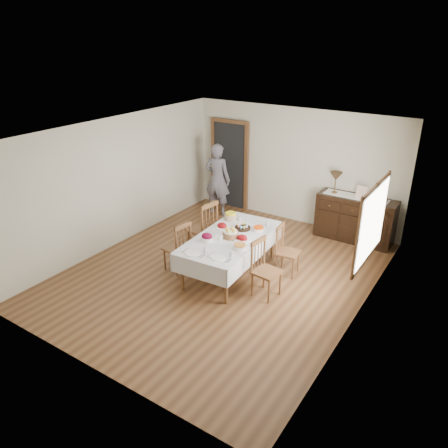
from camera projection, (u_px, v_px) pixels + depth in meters
The scene contains 26 objects.
ground at pixel (221, 273), 8.06m from camera, with size 6.00×6.00×0.00m, color brown.
room_shell at pixel (227, 181), 7.78m from camera, with size 5.02×6.02×2.65m.
dining_table at pixel (230, 241), 7.80m from camera, with size 1.22×2.21×0.74m.
chair_left_near at pixel (179, 246), 7.93m from camera, with size 0.47×0.47×0.99m.
chair_left_far at pixel (204, 228), 8.51m from camera, with size 0.54×0.54×1.13m.
chair_right_near at pixel (264, 268), 7.21m from camera, with size 0.46×0.46×1.00m.
chair_right_far at pixel (286, 249), 7.88m from camera, with size 0.43×0.43×0.94m.
sideboard at pixel (355, 219), 9.15m from camera, with size 1.60×0.58×0.96m.
person at pixel (218, 177), 10.31m from camera, with size 0.58×0.37×1.84m, color slate.
bread_basket at pixel (230, 234), 7.70m from camera, with size 0.28×0.28×0.18m.
egg_basket at pixel (243, 227), 8.04m from camera, with size 0.29×0.29×0.10m.
ham_platter_a at pixel (222, 226), 8.10m from camera, with size 0.28×0.28×0.11m.
ham_platter_b at pixel (242, 238), 7.63m from camera, with size 0.31×0.31×0.11m.
beet_bowl at pixel (207, 238), 7.57m from camera, with size 0.21×0.21×0.15m.
carrot_bowl at pixel (259, 229), 7.97m from camera, with size 0.21×0.21×0.08m.
pineapple_bowl at pixel (231, 216), 8.43m from camera, with size 0.24×0.24×0.15m.
casserole_dish at pixel (240, 246), 7.32m from camera, with size 0.22×0.22×0.08m.
butter_dish at pixel (218, 237), 7.66m from camera, with size 0.14×0.10×0.07m.
setting_left at pixel (197, 252), 7.18m from camera, with size 0.43×0.31×0.10m.
setting_right at pixel (223, 256), 7.05m from camera, with size 0.43×0.31×0.10m.
glass_far_a at pixel (240, 219), 8.38m from camera, with size 0.07×0.07×0.10m.
glass_far_b at pixel (268, 223), 8.16m from camera, with size 0.06×0.06×0.10m.
runner at pixel (356, 197), 8.97m from camera, with size 1.30×0.35×0.01m.
table_lamp at pixel (336, 177), 9.05m from camera, with size 0.26×0.26×0.46m.
picture_frame at pixel (362, 193), 8.79m from camera, with size 0.22×0.08×0.28m.
deco_bowl at pixel (383, 200), 8.73m from camera, with size 0.20×0.20×0.06m.
Camera 1 is at (3.88, -5.82, 4.10)m, focal length 35.00 mm.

